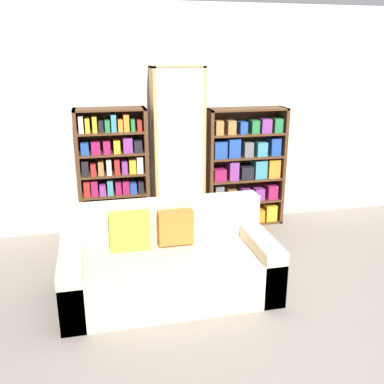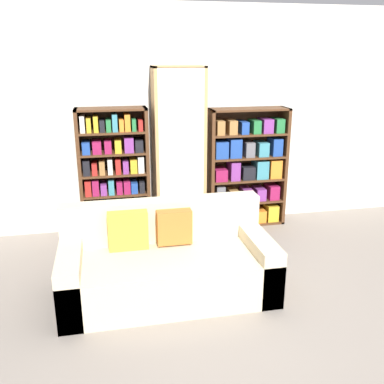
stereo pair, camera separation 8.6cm
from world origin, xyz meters
name	(u,v)px [view 2 (the right image)]	position (x,y,z in m)	size (l,w,h in m)	color
ground_plane	(242,328)	(0.00, 0.00, 0.00)	(16.00, 16.00, 0.00)	gray
wall_back	(185,120)	(0.00, 2.40, 1.35)	(6.87, 0.06, 2.70)	silver
couch	(167,264)	(-0.51, 0.70, 0.28)	(1.90, 0.90, 0.81)	beige
bookshelf_left	(114,176)	(-0.91, 2.19, 0.74)	(0.82, 0.32, 1.54)	#4C2D19
display_cabinet	(179,153)	(-0.13, 2.18, 0.99)	(0.61, 0.36, 2.00)	tan
bookshelf_right	(246,170)	(0.75, 2.19, 0.71)	(1.00, 0.32, 1.50)	#4C2D19
wine_bottle	(221,235)	(0.24, 1.53, 0.14)	(0.08, 0.08, 0.34)	#192333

